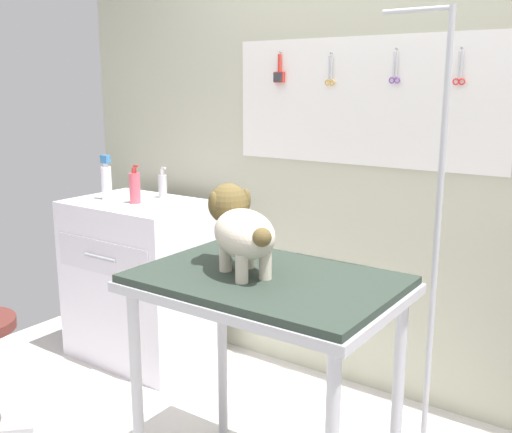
{
  "coord_description": "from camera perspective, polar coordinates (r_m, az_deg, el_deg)",
  "views": [
    {
      "loc": [
        1.16,
        -1.48,
        1.58
      ],
      "look_at": [
        -0.05,
        0.25,
        1.11
      ],
      "focal_mm": 41.8,
      "sensor_mm": 36.0,
      "label": 1
    }
  ],
  "objects": [
    {
      "name": "detangler_spray",
      "position": [
        3.38,
        -11.52,
        2.75
      ],
      "size": [
        0.06,
        0.06,
        0.22
      ],
      "color": "#D75362",
      "rests_on": "counter_left"
    },
    {
      "name": "rear_wall_panel",
      "position": [
        3.02,
        12.1,
        4.25
      ],
      "size": [
        4.0,
        0.11,
        2.3
      ],
      "color": "#B8B99E",
      "rests_on": "ground"
    },
    {
      "name": "pump_bottle_white",
      "position": [
        3.52,
        -8.93,
        2.95
      ],
      "size": [
        0.05,
        0.05,
        0.18
      ],
      "color": "#B6B8B8",
      "rests_on": "counter_left"
    },
    {
      "name": "grooming_arm",
      "position": [
        2.25,
        16.41,
        -6.64
      ],
      "size": [
        0.3,
        0.11,
        1.84
      ],
      "color": "#B7B7BC",
      "rests_on": "ground"
    },
    {
      "name": "dog",
      "position": [
        2.15,
        -1.59,
        -1.04
      ],
      "size": [
        0.41,
        0.32,
        0.31
      ],
      "color": "beige",
      "rests_on": "grooming_table"
    },
    {
      "name": "shampoo_bottle",
      "position": [
        3.53,
        -14.13,
        3.38
      ],
      "size": [
        0.06,
        0.06,
        0.26
      ],
      "color": "white",
      "rests_on": "counter_left"
    },
    {
      "name": "counter_left",
      "position": [
        3.56,
        -10.91,
        -5.96
      ],
      "size": [
        0.8,
        0.58,
        0.93
      ],
      "color": "white",
      "rests_on": "ground"
    },
    {
      "name": "grooming_table",
      "position": [
        2.18,
        0.99,
        -8.16
      ],
      "size": [
        0.95,
        0.64,
        0.91
      ],
      "color": "#B7B7BC",
      "rests_on": "ground"
    }
  ]
}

